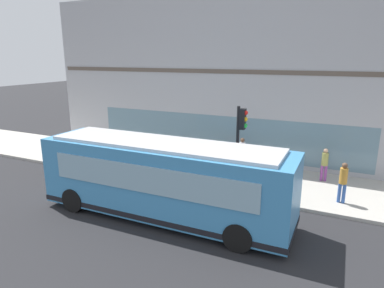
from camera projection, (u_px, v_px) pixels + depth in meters
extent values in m
plane|color=#262628|center=(155.00, 211.00, 13.90)|extent=(120.00, 120.00, 0.00)
cube|color=#B2ADA3|center=(204.00, 172.00, 18.33)|extent=(4.97, 40.00, 0.15)
cube|color=#A8A8AD|center=(241.00, 77.00, 22.47)|extent=(7.28, 23.77, 9.75)
cube|color=brown|center=(223.00, 71.00, 19.29)|extent=(0.36, 23.30, 0.24)
cube|color=slate|center=(221.00, 136.00, 20.16)|extent=(0.12, 16.64, 2.40)
cube|color=#3F8CC6|center=(164.00, 179.00, 13.08)|extent=(2.58, 10.02, 2.70)
cube|color=silver|center=(163.00, 144.00, 12.72)|extent=(2.20, 9.02, 0.12)
cube|color=#8CB2C6|center=(66.00, 153.00, 14.98)|extent=(2.20, 0.10, 1.20)
cube|color=#8CB2C6|center=(178.00, 160.00, 14.09)|extent=(0.13, 8.20, 1.00)
cube|color=#8CB2C6|center=(146.00, 180.00, 11.86)|extent=(0.13, 8.20, 1.00)
cube|color=black|center=(164.00, 206.00, 13.37)|extent=(2.62, 10.06, 0.20)
cylinder|color=black|center=(109.00, 182.00, 15.83)|extent=(0.31, 1.00, 1.00)
cylinder|color=black|center=(74.00, 200.00, 13.81)|extent=(0.31, 1.00, 1.00)
cylinder|color=black|center=(256.00, 209.00, 12.98)|extent=(0.31, 1.00, 1.00)
cylinder|color=black|center=(238.00, 237.00, 10.97)|extent=(0.31, 1.00, 1.00)
cylinder|color=black|center=(237.00, 151.00, 14.96)|extent=(0.14, 0.14, 3.98)
cube|color=black|center=(242.00, 119.00, 14.51)|extent=(0.32, 0.24, 0.90)
sphere|color=red|center=(246.00, 113.00, 14.39)|extent=(0.20, 0.20, 0.20)
sphere|color=yellow|center=(245.00, 119.00, 14.46)|extent=(0.20, 0.20, 0.20)
sphere|color=green|center=(245.00, 126.00, 14.53)|extent=(0.20, 0.20, 0.20)
cylinder|color=yellow|center=(217.00, 157.00, 19.88)|extent=(0.24, 0.24, 0.55)
sphere|color=yellow|center=(217.00, 151.00, 19.79)|extent=(0.22, 0.22, 0.22)
cylinder|color=yellow|center=(220.00, 157.00, 19.79)|extent=(0.10, 0.12, 0.10)
cylinder|color=yellow|center=(218.00, 156.00, 20.01)|extent=(0.12, 0.10, 0.10)
cylinder|color=#8C3F8C|center=(240.00, 162.00, 18.54)|extent=(0.14, 0.14, 0.86)
cylinder|color=#8C3F8C|center=(243.00, 161.00, 18.57)|extent=(0.14, 0.14, 0.86)
cylinder|color=silver|center=(242.00, 148.00, 18.36)|extent=(0.32, 0.32, 0.68)
sphere|color=brown|center=(242.00, 140.00, 18.25)|extent=(0.23, 0.23, 0.23)
cylinder|color=#3359A5|center=(344.00, 193.00, 14.25)|extent=(0.14, 0.14, 0.86)
cylinder|color=#3359A5|center=(339.00, 193.00, 14.34)|extent=(0.14, 0.14, 0.86)
cylinder|color=gold|center=(344.00, 176.00, 14.10)|extent=(0.32, 0.32, 0.68)
sphere|color=brown|center=(345.00, 166.00, 13.99)|extent=(0.23, 0.23, 0.23)
cylinder|color=#8C3F8C|center=(322.00, 173.00, 16.84)|extent=(0.14, 0.14, 0.81)
cylinder|color=#8C3F8C|center=(325.00, 173.00, 16.79)|extent=(0.14, 0.14, 0.81)
cylinder|color=#99994C|center=(325.00, 159.00, 16.63)|extent=(0.32, 0.32, 0.64)
sphere|color=tan|center=(326.00, 151.00, 16.52)|extent=(0.22, 0.22, 0.22)
cube|color=#BF3F19|center=(204.00, 161.00, 18.51)|extent=(0.44, 0.40, 0.90)
cube|color=#8CB2C6|center=(207.00, 159.00, 18.37)|extent=(0.35, 0.03, 0.30)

